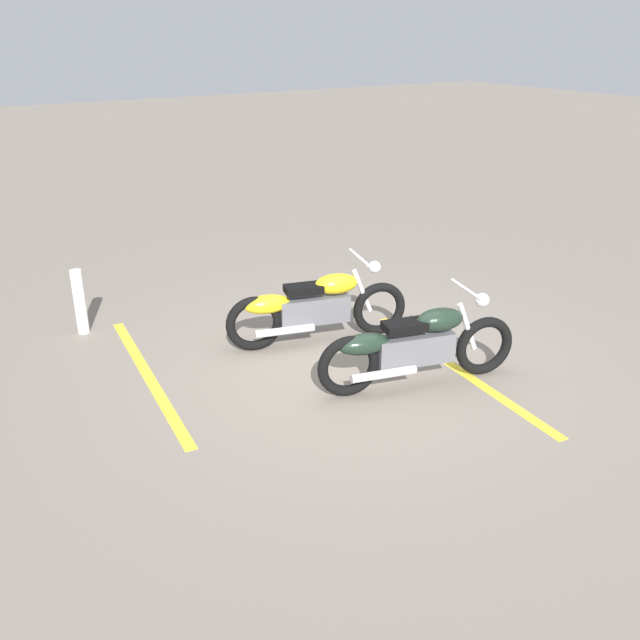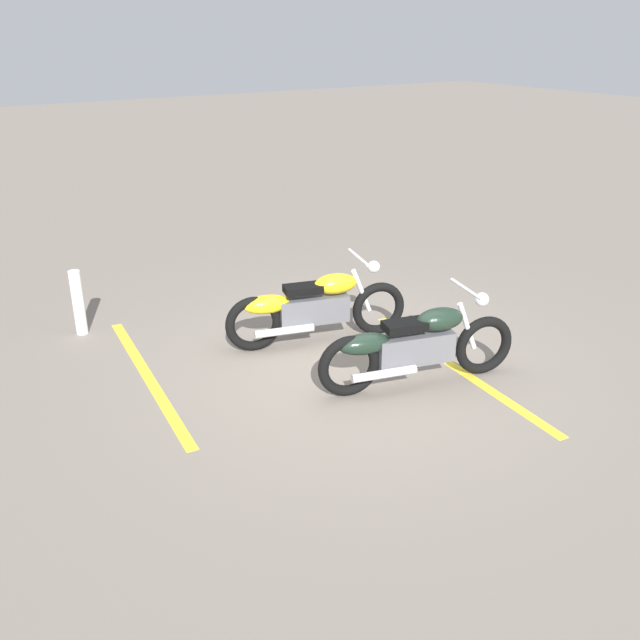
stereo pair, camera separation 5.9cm
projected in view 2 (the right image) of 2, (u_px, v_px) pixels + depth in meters
ground_plane at (356, 364)px, 7.88m from camera, size 60.00×60.00×0.00m
motorcycle_bright_foreground at (313, 307)px, 8.23m from camera, size 2.18×0.78×1.04m
motorcycle_dark_foreground at (414, 345)px, 7.24m from camera, size 2.19×0.76×1.04m
bollard_post at (78, 303)px, 8.49m from camera, size 0.14×0.14×0.82m
parking_stripe_near at (458, 369)px, 7.76m from camera, size 0.43×3.20×0.01m
parking_stripe_mid at (148, 377)px, 7.58m from camera, size 0.43×3.20×0.01m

